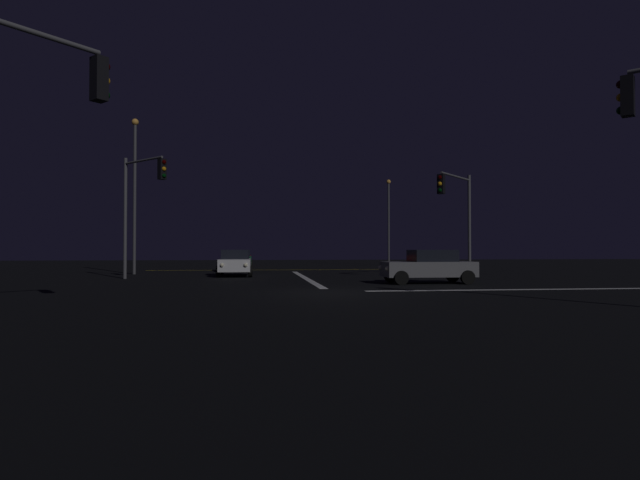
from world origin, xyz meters
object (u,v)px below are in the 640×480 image
Objects in this scene: streetlamp_right_far at (389,216)px; sedan_black at (237,260)px; sedan_red at (242,258)px; streetlamp_left_near at (135,185)px; traffic_signal_nw at (140,195)px; sedan_gray_crossing at (429,266)px; traffic_signal_ne at (458,204)px; sedan_green at (241,259)px; sedan_white at (235,263)px.

sedan_black is at bearing -139.71° from streetlamp_right_far.
sedan_red is 15.19m from streetlamp_right_far.
streetlamp_left_near reaches higher than streetlamp_right_far.
sedan_red is at bearing 89.95° from sedan_black.
streetlamp_left_near is (-6.37, -3.62, 4.92)m from sedan_black.
traffic_signal_nw is (-4.71, -21.77, 3.67)m from sedan_red.
sedan_gray_crossing is (9.43, -14.56, 0.00)m from sedan_black.
streetlamp_right_far is at bearing 85.15° from traffic_signal_ne.
traffic_signal_nw is 6.52m from streetlamp_left_near.
traffic_signal_ne is 20.18m from streetlamp_left_near.
streetlamp_right_far is at bearing 22.97° from sedan_green.
traffic_signal_nw is (-4.86, -3.13, 3.67)m from sedan_white.
streetlamp_left_near is (-15.80, 10.94, 4.92)m from sedan_gray_crossing.
streetlamp_left_near is (-1.67, 6.17, 1.25)m from traffic_signal_nw.
sedan_black is 19.60m from streetlamp_right_far.
streetlamp_left_near is (-19.07, 6.40, 1.59)m from traffic_signal_ne.
traffic_signal_nw is 1.10× the size of traffic_signal_ne.
sedan_gray_crossing is 27.76m from streetlamp_right_far.
streetlamp_right_far reaches higher than sedan_red.
sedan_white is 1.00× the size of sedan_black.
sedan_black is 0.50× the size of streetlamp_right_far.
streetlamp_left_near reaches higher than sedan_gray_crossing.
streetlamp_right_far is at bearing 79.12° from sedan_gray_crossing.
sedan_gray_crossing is (9.42, -26.54, 0.00)m from sedan_red.
sedan_white is at bearing -127.18° from streetlamp_right_far.
sedan_white is 6.85m from traffic_signal_nw.
traffic_signal_nw reaches higher than traffic_signal_ne.
streetlamp_right_far is (14.51, 6.15, 4.20)m from sedan_green.
sedan_black is 6.23m from sedan_green.
sedan_white is at bearing -89.70° from sedan_green.
streetlamp_right_far is (1.90, 22.40, 0.87)m from traffic_signal_ne.
traffic_signal_ne is (12.61, -16.25, 3.33)m from sedan_green.
sedan_black is (-0.16, 6.66, 0.00)m from sedan_white.
streetlamp_right_far reaches higher than traffic_signal_nw.
sedan_green is 5.74m from sedan_red.
sedan_black is 11.46m from traffic_signal_nw.
sedan_green is (0.10, 6.23, 0.00)m from sedan_black.
streetlamp_right_far is (14.44, 19.04, 4.20)m from sedan_white.
traffic_signal_nw reaches higher than sedan_black.
sedan_red is at bearing 109.54° from sedan_gray_crossing.
streetlamp_left_near is at bearing -142.66° from streetlamp_right_far.
streetlamp_left_near is at bearing -112.25° from sedan_red.
traffic_signal_nw is at bearing -115.62° from sedan_black.
sedan_white is at bearing 139.54° from sedan_gray_crossing.
sedan_white is 8.73m from streetlamp_left_near.
traffic_signal_nw is at bearing -102.20° from sedan_red.
traffic_signal_ne is at bearing -15.00° from sedan_white.
streetlamp_right_far reaches higher than sedan_gray_crossing.
streetlamp_left_near is (-6.47, -9.85, 4.92)m from sedan_green.
traffic_signal_ne reaches higher than sedan_green.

